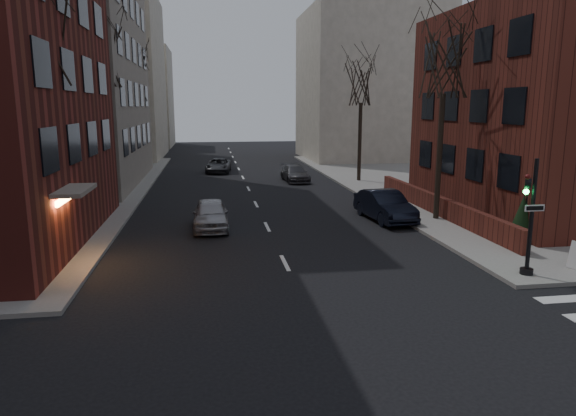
% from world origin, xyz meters
% --- Properties ---
extents(building_right_brick, '(12.00, 14.00, 11.00)m').
position_xyz_m(building_right_brick, '(16.50, 19.00, 5.50)').
color(building_right_brick, '#5A221A').
rests_on(building_right_brick, ground).
extents(low_wall_right, '(0.35, 16.00, 1.00)m').
position_xyz_m(low_wall_right, '(9.30, 19.00, 0.65)').
color(low_wall_right, '#5A221A').
rests_on(low_wall_right, sidewalk_far_right).
extents(building_distant_la, '(14.00, 16.00, 18.00)m').
position_xyz_m(building_distant_la, '(-15.00, 55.00, 9.00)').
color(building_distant_la, beige).
rests_on(building_distant_la, ground).
extents(building_distant_ra, '(14.00, 14.00, 16.00)m').
position_xyz_m(building_distant_ra, '(15.00, 50.00, 8.00)').
color(building_distant_ra, beige).
rests_on(building_distant_ra, ground).
extents(building_distant_lb, '(10.00, 12.00, 14.00)m').
position_xyz_m(building_distant_lb, '(-13.00, 72.00, 7.00)').
color(building_distant_lb, beige).
rests_on(building_distant_lb, ground).
extents(traffic_signal, '(0.76, 0.44, 4.00)m').
position_xyz_m(traffic_signal, '(7.94, 8.99, 1.91)').
color(traffic_signal, black).
rests_on(traffic_signal, sidewalk_far_right).
extents(tree_left_a, '(4.18, 4.18, 10.26)m').
position_xyz_m(tree_left_a, '(-8.80, 14.00, 8.47)').
color(tree_left_a, '#2D231C').
rests_on(tree_left_a, sidewalk_far_left).
extents(tree_left_b, '(4.40, 4.40, 10.80)m').
position_xyz_m(tree_left_b, '(-8.80, 26.00, 8.91)').
color(tree_left_b, '#2D231C').
rests_on(tree_left_b, sidewalk_far_left).
extents(tree_left_c, '(3.96, 3.96, 9.72)m').
position_xyz_m(tree_left_c, '(-8.80, 40.00, 8.03)').
color(tree_left_c, '#2D231C').
rests_on(tree_left_c, sidewalk_far_left).
extents(tree_right_a, '(3.96, 3.96, 9.72)m').
position_xyz_m(tree_right_a, '(8.80, 18.00, 8.03)').
color(tree_right_a, '#2D231C').
rests_on(tree_right_a, sidewalk_far_right).
extents(tree_right_b, '(3.74, 3.74, 9.18)m').
position_xyz_m(tree_right_b, '(8.80, 32.00, 7.59)').
color(tree_right_b, '#2D231C').
rests_on(tree_right_b, sidewalk_far_right).
extents(streetlamp_near, '(0.36, 0.36, 6.28)m').
position_xyz_m(streetlamp_near, '(-8.20, 22.00, 4.24)').
color(streetlamp_near, black).
rests_on(streetlamp_near, sidewalk_far_left).
extents(streetlamp_far, '(0.36, 0.36, 6.28)m').
position_xyz_m(streetlamp_far, '(-8.20, 42.00, 4.24)').
color(streetlamp_far, black).
rests_on(streetlamp_far, sidewalk_far_left).
extents(parked_sedan, '(2.11, 4.86, 1.56)m').
position_xyz_m(parked_sedan, '(6.20, 18.52, 0.78)').
color(parked_sedan, black).
rests_on(parked_sedan, ground).
extents(car_lane_silver, '(1.69, 4.17, 1.42)m').
position_xyz_m(car_lane_silver, '(-2.74, 18.06, 0.71)').
color(car_lane_silver, '#9A999E').
rests_on(car_lane_silver, ground).
extents(car_lane_gray, '(1.99, 4.41, 1.25)m').
position_xyz_m(car_lane_gray, '(3.93, 33.12, 0.63)').
color(car_lane_gray, '#3B3B3F').
rests_on(car_lane_gray, ground).
extents(car_lane_far, '(2.50, 4.66, 1.24)m').
position_xyz_m(car_lane_far, '(-1.92, 39.76, 0.62)').
color(car_lane_far, '#39393D').
rests_on(car_lane_far, ground).
extents(evergreen_shrub, '(1.34, 1.34, 2.02)m').
position_xyz_m(evergreen_shrub, '(10.40, 13.08, 1.16)').
color(evergreen_shrub, black).
rests_on(evergreen_shrub, sidewalk_far_right).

